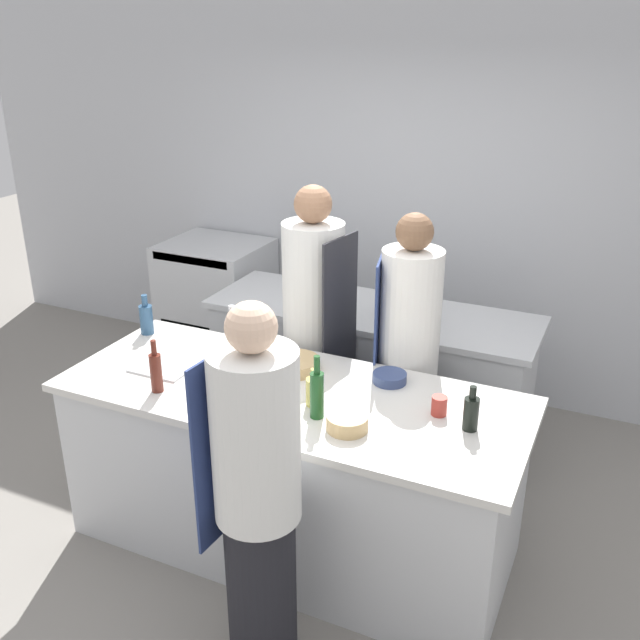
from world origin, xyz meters
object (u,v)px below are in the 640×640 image
at_px(chef_at_pass_far, 407,364).
at_px(cup, 439,406).
at_px(bowl_wooden_salad, 347,422).
at_px(oven_range, 217,304).
at_px(bottle_olive_oil, 233,334).
at_px(bottle_wine, 156,371).
at_px(bowl_mixing_large, 295,364).
at_px(stockpot, 400,302).
at_px(bowl_prep_small, 390,378).
at_px(bowl_ceramic_blue, 245,357).
at_px(bottle_sauce, 315,391).
at_px(bottle_water, 146,318).
at_px(bottle_cooking_oil, 471,412).
at_px(chef_at_stove, 314,336).
at_px(chef_at_prep_near, 257,499).
at_px(bottle_vinegar, 317,393).

bearing_deg(chef_at_pass_far, cup, -162.49).
bearing_deg(bowl_wooden_salad, oven_range, 135.09).
height_order(bottle_olive_oil, bottle_wine, bottle_wine).
relative_size(oven_range, bowl_mixing_large, 3.90).
distance_m(oven_range, stockpot, 1.95).
xyz_separation_m(bowl_mixing_large, bowl_prep_small, (0.50, 0.08, -0.01)).
height_order(oven_range, cup, oven_range).
relative_size(bowl_ceramic_blue, bowl_wooden_salad, 0.95).
distance_m(bottle_olive_oil, bottle_sauce, 0.75).
bearing_deg(bottle_olive_oil, bowl_wooden_salad, -28.88).
bearing_deg(bowl_ceramic_blue, bottle_wine, -116.40).
relative_size(bottle_water, bowl_wooden_salad, 1.26).
bearing_deg(bowl_prep_small, stockpot, 105.39).
xyz_separation_m(bowl_ceramic_blue, bowl_wooden_salad, (0.77, -0.40, 0.00)).
distance_m(oven_range, bottle_cooking_oil, 3.04).
bearing_deg(bottle_olive_oil, chef_at_stove, 54.06).
xyz_separation_m(chef_at_prep_near, bottle_olive_oil, (-0.73, 1.03, 0.18)).
xyz_separation_m(bottle_vinegar, bowl_prep_small, (0.19, 0.47, -0.10)).
height_order(chef_at_pass_far, bottle_sauce, chef_at_pass_far).
height_order(bottle_water, bowl_prep_small, bottle_water).
bearing_deg(bottle_water, bowl_mixing_large, -3.56).
bearing_deg(bottle_sauce, bottle_vinegar, -59.25).
bearing_deg(bowl_mixing_large, bottle_vinegar, -51.61).
height_order(bowl_mixing_large, cup, cup).
height_order(chef_at_pass_far, cup, chef_at_pass_far).
bearing_deg(cup, bowl_ceramic_blue, 174.73).
xyz_separation_m(bottle_vinegar, bowl_mixing_large, (-0.31, 0.39, -0.09)).
height_order(chef_at_prep_near, bowl_prep_small, chef_at_prep_near).
xyz_separation_m(chef_at_stove, bottle_water, (-0.89, -0.41, 0.11)).
bearing_deg(bowl_mixing_large, bowl_prep_small, 8.93).
bearing_deg(bottle_wine, bottle_sauce, 14.98).
xyz_separation_m(chef_at_prep_near, bowl_mixing_large, (-0.32, 0.97, 0.10)).
xyz_separation_m(bottle_olive_oil, bottle_cooking_oil, (1.40, -0.26, -0.02)).
height_order(chef_at_stove, bowl_prep_small, chef_at_stove).
height_order(bottle_cooking_oil, bowl_ceramic_blue, bottle_cooking_oil).
relative_size(bottle_olive_oil, bottle_cooking_oil, 1.26).
bearing_deg(oven_range, bottle_wine, -64.52).
relative_size(chef_at_pass_far, bowl_prep_small, 9.97).
bearing_deg(bottle_cooking_oil, cup, 157.47).
height_order(bottle_wine, bottle_sauce, bottle_wine).
distance_m(chef_at_pass_far, bowl_wooden_salad, 0.85).
bearing_deg(chef_at_pass_far, stockpot, 10.15).
bearing_deg(oven_range, bottle_vinegar, -46.89).
distance_m(bottle_vinegar, bottle_water, 1.39).
height_order(oven_range, bottle_sauce, bottle_sauce).
distance_m(chef_at_prep_near, bottle_sauce, 0.70).
height_order(chef_at_stove, bottle_wine, chef_at_stove).
distance_m(bottle_cooking_oil, cup, 0.18).
distance_m(chef_at_pass_far, bowl_prep_small, 0.34).
distance_m(chef_at_prep_near, bottle_water, 1.69).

